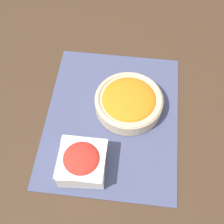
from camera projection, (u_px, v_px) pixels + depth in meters
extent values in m
plane|color=#422D1E|center=(112.00, 118.00, 0.92)|extent=(3.00, 3.00, 0.00)
cube|color=#474C70|center=(112.00, 118.00, 0.91)|extent=(0.48, 0.38, 0.00)
cylinder|color=beige|center=(129.00, 103.00, 0.91)|extent=(0.20, 0.20, 0.04)
torus|color=beige|center=(129.00, 99.00, 0.90)|extent=(0.19, 0.19, 0.01)
ellipsoid|color=orange|center=(129.00, 99.00, 0.90)|extent=(0.16, 0.16, 0.03)
cube|color=white|center=(82.00, 163.00, 0.81)|extent=(0.13, 0.13, 0.05)
cube|color=white|center=(81.00, 159.00, 0.78)|extent=(0.12, 0.12, 0.00)
ellipsoid|color=red|center=(81.00, 159.00, 0.79)|extent=(0.10, 0.10, 0.04)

